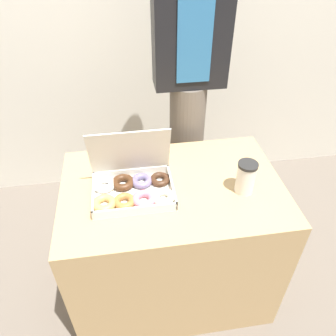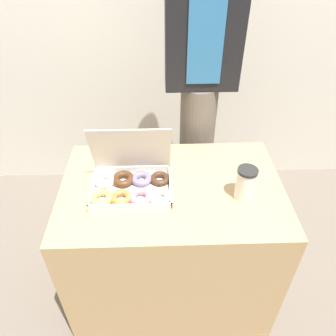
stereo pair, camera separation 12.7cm
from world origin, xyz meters
The scene contains 5 objects.
ground_plane centered at (0.00, 0.00, 0.00)m, with size 14.00×14.00×0.00m, color #665B51.
table centered at (0.00, 0.00, 0.37)m, with size 0.96×0.63×0.74m.
donut_box centered at (-0.17, -0.02, 0.77)m, with size 0.36×0.25×0.28m.
coffee_cup centered at (0.29, -0.07, 0.81)m, with size 0.08×0.08×0.15m.
person_customer centered at (0.16, 0.49, 1.03)m, with size 0.35×0.22×1.81m.
Camera 1 is at (-0.18, -1.04, 1.68)m, focal length 35.00 mm.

